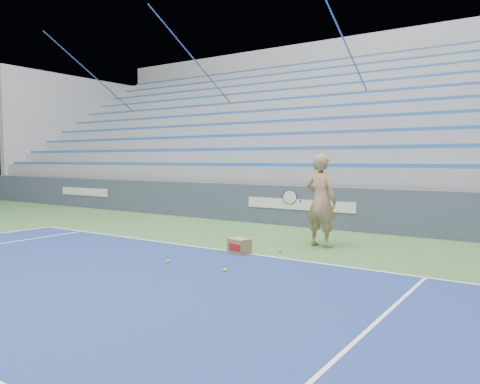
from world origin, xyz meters
name	(u,v)px	position (x,y,z in m)	size (l,w,h in m)	color
sponsor_barrier	(301,206)	(0.00, 15.88, 0.55)	(30.00, 0.32, 1.10)	#3F4760
bleachers	(371,145)	(0.00, 21.60, 2.36)	(31.00, 9.15, 7.30)	#999CA1
tennis_player	(321,201)	(1.69, 13.40, 0.97)	(0.99, 0.90, 1.93)	tan
ball_box	(239,246)	(0.70, 11.83, 0.15)	(0.46, 0.39, 0.30)	olive
tennis_ball_0	(220,251)	(0.30, 11.73, 0.03)	(0.07, 0.07, 0.07)	#B7E32E
tennis_ball_1	(280,251)	(1.28, 12.40, 0.03)	(0.07, 0.07, 0.07)	#B7E32E
tennis_ball_2	(168,262)	(0.14, 10.44, 0.03)	(0.07, 0.07, 0.07)	#B7E32E
tennis_ball_3	(225,270)	(1.35, 10.47, 0.03)	(0.07, 0.07, 0.07)	#B7E32E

